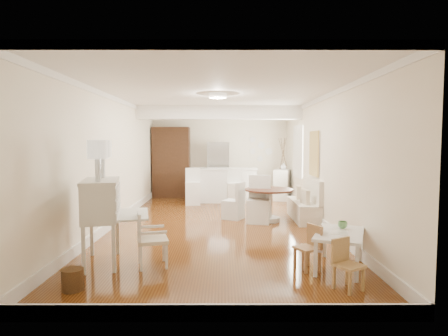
{
  "coord_description": "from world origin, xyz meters",
  "views": [
    {
      "loc": [
        0.12,
        -8.16,
        1.82
      ],
      "look_at": [
        0.13,
        0.3,
        1.23
      ],
      "focal_mm": 30.0,
      "sensor_mm": 36.0,
      "label": 1
    }
  ],
  "objects_px": {
    "gustavian_armchair": "(153,239)",
    "slip_chair_near": "(259,199)",
    "sideboard": "(283,184)",
    "kids_chair_b": "(311,247)",
    "fridge": "(229,170)",
    "pantry_cabinet": "(172,162)",
    "bar_stool_left": "(193,187)",
    "wicker_basket": "(73,280)",
    "dining_table": "(269,205)",
    "kids_table": "(339,250)",
    "secretary_bureau": "(101,222)",
    "kids_chair_a": "(307,247)",
    "slip_chair_far": "(233,200)",
    "kids_chair_c": "(349,265)",
    "breakfast_counter": "(223,185)",
    "bar_stool_right": "(235,187)"
  },
  "relations": [
    {
      "from": "gustavian_armchair",
      "to": "slip_chair_near",
      "type": "bearing_deg",
      "value": -46.7
    },
    {
      "from": "slip_chair_near",
      "to": "gustavian_armchair",
      "type": "bearing_deg",
      "value": -110.45
    },
    {
      "from": "slip_chair_near",
      "to": "sideboard",
      "type": "bearing_deg",
      "value": 83.6
    },
    {
      "from": "kids_chair_b",
      "to": "fridge",
      "type": "bearing_deg",
      "value": -158.82
    },
    {
      "from": "pantry_cabinet",
      "to": "fridge",
      "type": "distance_m",
      "value": 1.92
    },
    {
      "from": "bar_stool_left",
      "to": "sideboard",
      "type": "relative_size",
      "value": 1.06
    },
    {
      "from": "wicker_basket",
      "to": "dining_table",
      "type": "xyz_separation_m",
      "value": [
        2.89,
        3.99,
        0.24
      ]
    },
    {
      "from": "kids_table",
      "to": "bar_stool_left",
      "type": "xyz_separation_m",
      "value": [
        -2.56,
        5.5,
        0.26
      ]
    },
    {
      "from": "secretary_bureau",
      "to": "kids_table",
      "type": "bearing_deg",
      "value": -16.19
    },
    {
      "from": "pantry_cabinet",
      "to": "bar_stool_left",
      "type": "bearing_deg",
      "value": -62.23
    },
    {
      "from": "kids_chair_a",
      "to": "slip_chair_far",
      "type": "xyz_separation_m",
      "value": [
        -0.96,
        3.54,
        0.12
      ]
    },
    {
      "from": "kids_table",
      "to": "kids_chair_c",
      "type": "relative_size",
      "value": 1.65
    },
    {
      "from": "kids_table",
      "to": "kids_chair_c",
      "type": "distance_m",
      "value": 0.8
    },
    {
      "from": "gustavian_armchair",
      "to": "dining_table",
      "type": "relative_size",
      "value": 0.73
    },
    {
      "from": "breakfast_counter",
      "to": "bar_stool_right",
      "type": "xyz_separation_m",
      "value": [
        0.34,
        -0.71,
        0.01
      ]
    },
    {
      "from": "secretary_bureau",
      "to": "sideboard",
      "type": "xyz_separation_m",
      "value": [
        3.7,
        6.29,
        -0.16
      ]
    },
    {
      "from": "wicker_basket",
      "to": "fridge",
      "type": "height_order",
      "value": "fridge"
    },
    {
      "from": "wicker_basket",
      "to": "kids_chair_c",
      "type": "relative_size",
      "value": 0.42
    },
    {
      "from": "wicker_basket",
      "to": "secretary_bureau",
      "type": "bearing_deg",
      "value": 88.07
    },
    {
      "from": "slip_chair_near",
      "to": "kids_chair_c",
      "type": "bearing_deg",
      "value": -67.97
    },
    {
      "from": "secretary_bureau",
      "to": "slip_chair_far",
      "type": "distance_m",
      "value": 3.86
    },
    {
      "from": "fridge",
      "to": "wicker_basket",
      "type": "bearing_deg",
      "value": -104.56
    },
    {
      "from": "gustavian_armchair",
      "to": "kids_chair_b",
      "type": "distance_m",
      "value": 2.3
    },
    {
      "from": "kids_chair_c",
      "to": "slip_chair_far",
      "type": "distance_m",
      "value": 4.47
    },
    {
      "from": "sideboard",
      "to": "pantry_cabinet",
      "type": "bearing_deg",
      "value": -170.63
    },
    {
      "from": "secretary_bureau",
      "to": "bar_stool_right",
      "type": "bearing_deg",
      "value": 54.52
    },
    {
      "from": "secretary_bureau",
      "to": "slip_chair_near",
      "type": "relative_size",
      "value": 1.2
    },
    {
      "from": "kids_chair_a",
      "to": "slip_chair_near",
      "type": "bearing_deg",
      "value": 159.96
    },
    {
      "from": "kids_table",
      "to": "kids_chair_c",
      "type": "xyz_separation_m",
      "value": [
        -0.13,
        -0.79,
        0.05
      ]
    },
    {
      "from": "kids_table",
      "to": "fridge",
      "type": "bearing_deg",
      "value": 101.91
    },
    {
      "from": "kids_chair_a",
      "to": "fridge",
      "type": "relative_size",
      "value": 0.36
    },
    {
      "from": "bar_stool_right",
      "to": "fridge",
      "type": "height_order",
      "value": "fridge"
    },
    {
      "from": "kids_chair_a",
      "to": "bar_stool_left",
      "type": "xyz_separation_m",
      "value": [
        -2.08,
        5.55,
        0.2
      ]
    },
    {
      "from": "sideboard",
      "to": "slip_chair_far",
      "type": "bearing_deg",
      "value": -100.46
    },
    {
      "from": "secretary_bureau",
      "to": "pantry_cabinet",
      "type": "xyz_separation_m",
      "value": [
        0.1,
        6.85,
        0.52
      ]
    },
    {
      "from": "kids_chair_c",
      "to": "bar_stool_left",
      "type": "relative_size",
      "value": 0.6
    },
    {
      "from": "bar_stool_right",
      "to": "fridge",
      "type": "distance_m",
      "value": 1.8
    },
    {
      "from": "kids_chair_c",
      "to": "slip_chair_far",
      "type": "bearing_deg",
      "value": 74.88
    },
    {
      "from": "dining_table",
      "to": "breakfast_counter",
      "type": "distance_m",
      "value": 2.99
    },
    {
      "from": "breakfast_counter",
      "to": "dining_table",
      "type": "bearing_deg",
      "value": -69.27
    },
    {
      "from": "kids_chair_b",
      "to": "bar_stool_right",
      "type": "xyz_separation_m",
      "value": [
        -0.94,
        5.29,
        0.22
      ]
    },
    {
      "from": "kids_chair_b",
      "to": "wicker_basket",
      "type": "bearing_deg",
      "value": -63.48
    },
    {
      "from": "wicker_basket",
      "to": "breakfast_counter",
      "type": "bearing_deg",
      "value": 74.86
    },
    {
      "from": "kids_table",
      "to": "fridge",
      "type": "distance_m",
      "value": 7.22
    },
    {
      "from": "fridge",
      "to": "kids_chair_c",
      "type": "bearing_deg",
      "value": -80.18
    },
    {
      "from": "kids_table",
      "to": "dining_table",
      "type": "height_order",
      "value": "dining_table"
    },
    {
      "from": "slip_chair_near",
      "to": "slip_chair_far",
      "type": "xyz_separation_m",
      "value": [
        -0.56,
        0.4,
        -0.09
      ]
    },
    {
      "from": "sideboard",
      "to": "bar_stool_left",
      "type": "bearing_deg",
      "value": -141.73
    },
    {
      "from": "slip_chair_near",
      "to": "fridge",
      "type": "relative_size",
      "value": 0.59
    },
    {
      "from": "dining_table",
      "to": "sideboard",
      "type": "bearing_deg",
      "value": 75.75
    }
  ]
}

